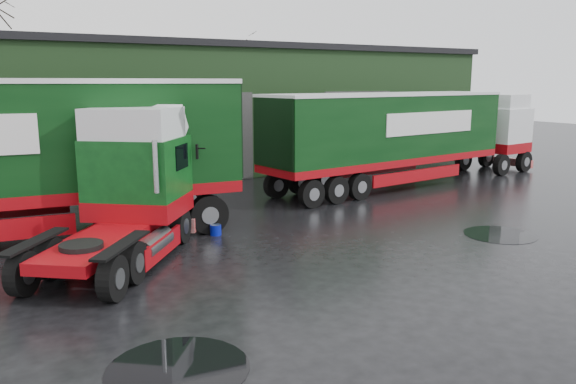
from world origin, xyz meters
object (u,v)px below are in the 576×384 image
object	(u,v)px
tree_back_b	(232,92)
hero_tractor	(109,189)
warehouse	(170,107)
lorry_right	(388,141)
wash_bucket	(216,230)

from	to	relation	value
tree_back_b	hero_tractor	bearing A→B (deg)	-119.19
warehouse	tree_back_b	bearing A→B (deg)	51.34
warehouse	hero_tractor	world-z (taller)	warehouse
warehouse	hero_tractor	size ratio (longest dim) A/B	5.24
warehouse	tree_back_b	world-z (taller)	tree_back_b
warehouse	lorry_right	world-z (taller)	warehouse
lorry_right	tree_back_b	world-z (taller)	tree_back_b
warehouse	wash_bucket	xyz separation A→B (m)	(-3.25, -14.54, -3.00)
tree_back_b	warehouse	bearing A→B (deg)	-128.66
wash_bucket	tree_back_b	xyz separation A→B (m)	(11.25, 24.54, 3.59)
warehouse	tree_back_b	size ratio (longest dim) A/B	4.32
hero_tractor	tree_back_b	xyz separation A→B (m)	(14.50, 25.96, 1.83)
warehouse	hero_tractor	distance (m)	17.28
warehouse	hero_tractor	xyz separation A→B (m)	(-6.50, -15.96, -1.24)
hero_tractor	wash_bucket	size ratio (longest dim) A/B	18.66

